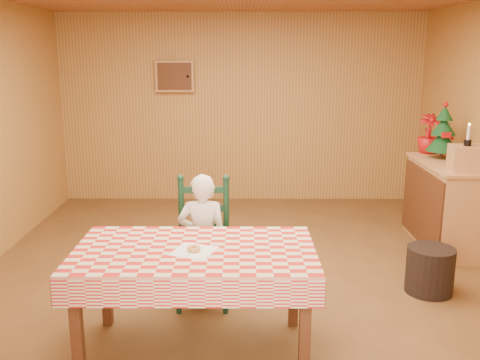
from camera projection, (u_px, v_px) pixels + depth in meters
name	position (u px, v px, depth m)	size (l,w,h in m)	color
ground	(240.00, 287.00, 4.83)	(6.00, 6.00, 0.00)	brown
cabin_walls	(240.00, 79.00, 4.93)	(5.10, 6.05, 2.65)	#B98742
dining_table	(195.00, 260.00, 3.65)	(1.66, 0.96, 0.77)	#542B16
ladder_chair	(203.00, 245.00, 4.46)	(0.44, 0.40, 1.08)	black
seated_child	(203.00, 241.00, 4.39)	(0.41, 0.27, 1.12)	white
napkin	(194.00, 251.00, 3.58)	(0.26, 0.26, 0.00)	white
donut	(194.00, 249.00, 3.58)	(0.09, 0.09, 0.03)	#C68C47
shelf_unit	(445.00, 205.00, 5.77)	(0.54, 1.24, 0.93)	tan
crate	(466.00, 158.00, 5.24)	(0.30, 0.30, 0.25)	tan
christmas_tree	(443.00, 133.00, 5.84)	(0.34, 0.34, 0.62)	#542B16
flower_arrangement	(429.00, 134.00, 6.14)	(0.25, 0.25, 0.45)	#AE1012
candle_set	(468.00, 139.00, 5.20)	(0.07, 0.07, 0.22)	black
storage_bin	(430.00, 270.00, 4.69)	(0.41, 0.41, 0.41)	black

